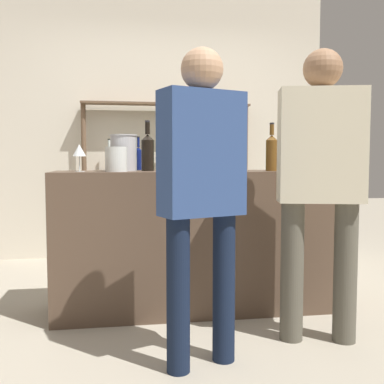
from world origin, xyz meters
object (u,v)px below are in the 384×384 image
object	(u,v)px
wine_glass	(79,151)
ice_bucket	(124,153)
counter_bottle_1	(238,151)
counter_bottle_2	(272,152)
customer_center	(202,182)
customer_right	(321,174)
cork_jar	(116,159)
server_behind_counter	(187,166)
counter_bottle_0	(148,151)

from	to	relation	value
wine_glass	ice_bucket	bearing A→B (deg)	26.46
counter_bottle_1	wine_glass	size ratio (longest dim) A/B	1.92
ice_bucket	wine_glass	bearing A→B (deg)	-153.54
counter_bottle_2	customer_center	size ratio (longest dim) A/B	0.21
ice_bucket	customer_right	size ratio (longest dim) A/B	0.15
cork_jar	customer_center	world-z (taller)	customer_center
wine_glass	customer_right	xyz separation A→B (m)	(1.36, -0.57, -0.13)
counter_bottle_1	customer_right	size ratio (longest dim) A/B	0.20
counter_bottle_2	server_behind_counter	world-z (taller)	server_behind_counter
counter_bottle_0	counter_bottle_2	size ratio (longest dim) A/B	1.05
customer_center	counter_bottle_1	bearing A→B (deg)	-45.22
counter_bottle_2	customer_center	world-z (taller)	customer_center
counter_bottle_1	ice_bucket	world-z (taller)	counter_bottle_1
wine_glass	ice_bucket	world-z (taller)	ice_bucket
ice_bucket	customer_center	world-z (taller)	customer_center
ice_bucket	server_behind_counter	bearing A→B (deg)	53.62
cork_jar	customer_center	xyz separation A→B (m)	(0.42, -0.74, -0.11)
wine_glass	ice_bucket	xyz separation A→B (m)	(0.28, 0.14, -0.01)
customer_right	server_behind_counter	size ratio (longest dim) A/B	0.99
ice_bucket	cork_jar	xyz separation A→B (m)	(-0.05, -0.18, -0.04)
counter_bottle_1	ice_bucket	size ratio (longest dim) A/B	1.37
counter_bottle_1	counter_bottle_2	world-z (taller)	counter_bottle_1
counter_bottle_0	customer_right	distance (m)	1.15
counter_bottle_2	ice_bucket	bearing A→B (deg)	169.77
cork_jar	server_behind_counter	distance (m)	1.09
counter_bottle_2	cork_jar	size ratio (longest dim) A/B	2.05
server_behind_counter	ice_bucket	bearing A→B (deg)	-52.93
counter_bottle_2	server_behind_counter	xyz separation A→B (m)	(-0.44, 0.91, -0.10)
counter_bottle_0	wine_glass	distance (m)	0.45
wine_glass	counter_bottle_2	bearing A→B (deg)	-1.73
counter_bottle_2	ice_bucket	xyz separation A→B (m)	(-0.98, 0.18, -0.01)
cork_jar	customer_right	size ratio (longest dim) A/B	0.10
customer_center	customer_right	size ratio (longest dim) A/B	0.96
ice_bucket	counter_bottle_0	bearing A→B (deg)	-9.23
counter_bottle_0	customer_right	world-z (taller)	customer_right
counter_bottle_2	wine_glass	size ratio (longest dim) A/B	1.85
customer_right	counter_bottle_0	bearing A→B (deg)	67.03
counter_bottle_2	customer_center	bearing A→B (deg)	-129.22
counter_bottle_1	customer_right	bearing A→B (deg)	-65.33
cork_jar	counter_bottle_2	bearing A→B (deg)	0.25
counter_bottle_1	wine_glass	world-z (taller)	counter_bottle_1
cork_jar	server_behind_counter	xyz separation A→B (m)	(0.59, 0.92, -0.05)
wine_glass	server_behind_counter	distance (m)	1.20
counter_bottle_0	cork_jar	size ratio (longest dim) A/B	2.16
cork_jar	customer_center	size ratio (longest dim) A/B	0.10
cork_jar	customer_right	distance (m)	1.25
counter_bottle_0	server_behind_counter	size ratio (longest dim) A/B	0.20
ice_bucket	customer_right	bearing A→B (deg)	-33.37
cork_jar	wine_glass	bearing A→B (deg)	169.60
cork_jar	counter_bottle_1	bearing A→B (deg)	8.45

